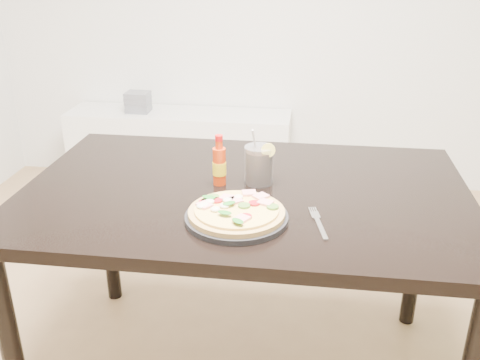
# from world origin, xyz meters

# --- Properties ---
(dining_table) EXTENTS (1.40, 0.90, 0.75)m
(dining_table) POSITION_xyz_m (-0.17, 0.44, 0.67)
(dining_table) COLOR black
(dining_table) RESTS_ON ground
(plate) EXTENTS (0.29, 0.29, 0.02)m
(plate) POSITION_xyz_m (-0.17, 0.23, 0.76)
(plate) COLOR black
(plate) RESTS_ON dining_table
(pizza) EXTENTS (0.27, 0.27, 0.03)m
(pizza) POSITION_xyz_m (-0.17, 0.23, 0.78)
(pizza) COLOR tan
(pizza) RESTS_ON plate
(hot_sauce_bottle) EXTENTS (0.05, 0.05, 0.16)m
(hot_sauce_bottle) POSITION_xyz_m (-0.26, 0.47, 0.82)
(hot_sauce_bottle) COLOR red
(hot_sauce_bottle) RESTS_ON dining_table
(cola_cup) EXTENTS (0.10, 0.09, 0.18)m
(cola_cup) POSITION_xyz_m (-0.13, 0.49, 0.81)
(cola_cup) COLOR black
(cola_cup) RESTS_ON dining_table
(fork) EXTENTS (0.06, 0.19, 0.00)m
(fork) POSITION_xyz_m (0.06, 0.24, 0.75)
(fork) COLOR silver
(fork) RESTS_ON dining_table
(media_console) EXTENTS (1.40, 0.34, 0.50)m
(media_console) POSITION_xyz_m (-0.80, 2.07, 0.25)
(media_console) COLOR white
(media_console) RESTS_ON ground
(cd_stack) EXTENTS (0.14, 0.12, 0.13)m
(cd_stack) POSITION_xyz_m (-1.05, 2.05, 0.56)
(cd_stack) COLOR slate
(cd_stack) RESTS_ON media_console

